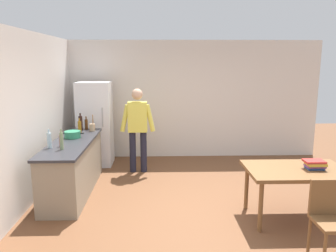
# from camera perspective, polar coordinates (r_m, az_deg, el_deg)

# --- Properties ---
(ground_plane) EXTENTS (14.00, 14.00, 0.00)m
(ground_plane) POSITION_cam_1_polar(r_m,az_deg,el_deg) (5.20, 4.54, -14.32)
(ground_plane) COLOR brown
(wall_back) EXTENTS (6.40, 0.12, 2.70)m
(wall_back) POSITION_cam_1_polar(r_m,az_deg,el_deg) (7.73, 2.28, 4.57)
(wall_back) COLOR silver
(wall_back) RESTS_ON ground_plane
(wall_left) EXTENTS (0.12, 5.60, 2.70)m
(wall_left) POSITION_cam_1_polar(r_m,az_deg,el_deg) (5.35, -24.34, 0.68)
(wall_left) COLOR silver
(wall_left) RESTS_ON ground_plane
(kitchen_counter) EXTENTS (0.64, 2.20, 0.90)m
(kitchen_counter) POSITION_cam_1_polar(r_m,az_deg,el_deg) (5.93, -16.03, -6.77)
(kitchen_counter) COLOR gray
(kitchen_counter) RESTS_ON ground_plane
(refrigerator) EXTENTS (0.70, 0.67, 1.80)m
(refrigerator) POSITION_cam_1_polar(r_m,az_deg,el_deg) (7.31, -12.43, 0.38)
(refrigerator) COLOR white
(refrigerator) RESTS_ON ground_plane
(person) EXTENTS (0.70, 0.22, 1.70)m
(person) POSITION_cam_1_polar(r_m,az_deg,el_deg) (6.64, -5.25, 0.21)
(person) COLOR #1E1E2D
(person) RESTS_ON ground_plane
(dining_table) EXTENTS (1.40, 0.90, 0.75)m
(dining_table) POSITION_cam_1_polar(r_m,az_deg,el_deg) (5.02, 21.29, -7.70)
(dining_table) COLOR brown
(dining_table) RESTS_ON ground_plane
(chair) EXTENTS (0.42, 0.42, 0.91)m
(chair) POSITION_cam_1_polar(r_m,az_deg,el_deg) (4.26, 26.32, -13.52)
(chair) COLOR brown
(chair) RESTS_ON ground_plane
(cooking_pot) EXTENTS (0.40, 0.28, 0.12)m
(cooking_pot) POSITION_cam_1_polar(r_m,az_deg,el_deg) (6.06, -16.15, -1.41)
(cooking_pot) COLOR #2D845B
(cooking_pot) RESTS_ON kitchen_counter
(utensil_jar) EXTENTS (0.11, 0.11, 0.32)m
(utensil_jar) POSITION_cam_1_polar(r_m,az_deg,el_deg) (6.55, -12.93, -0.17)
(utensil_jar) COLOR tan
(utensil_jar) RESTS_ON kitchen_counter
(bottle_water_clear) EXTENTS (0.07, 0.07, 0.30)m
(bottle_water_clear) POSITION_cam_1_polar(r_m,az_deg,el_deg) (5.44, -19.79, -2.32)
(bottle_water_clear) COLOR silver
(bottle_water_clear) RESTS_ON kitchen_counter
(bottle_sauce_red) EXTENTS (0.06, 0.06, 0.24)m
(bottle_sauce_red) POSITION_cam_1_polar(r_m,az_deg,el_deg) (5.49, -17.94, -2.40)
(bottle_sauce_red) COLOR #B22319
(bottle_sauce_red) RESTS_ON kitchen_counter
(bottle_oil_amber) EXTENTS (0.06, 0.06, 0.28)m
(bottle_oil_amber) POSITION_cam_1_polar(r_m,az_deg,el_deg) (6.43, -15.00, -0.13)
(bottle_oil_amber) COLOR #996619
(bottle_oil_amber) RESTS_ON kitchen_counter
(bottle_vinegar_tall) EXTENTS (0.06, 0.06, 0.32)m
(bottle_vinegar_tall) POSITION_cam_1_polar(r_m,az_deg,el_deg) (5.29, -17.89, -2.45)
(bottle_vinegar_tall) COLOR gray
(bottle_vinegar_tall) RESTS_ON kitchen_counter
(bottle_beer_brown) EXTENTS (0.06, 0.06, 0.26)m
(bottle_beer_brown) POSITION_cam_1_polar(r_m,az_deg,el_deg) (6.72, -13.91, 0.30)
(bottle_beer_brown) COLOR #5B3314
(bottle_beer_brown) RESTS_ON kitchen_counter
(bottle_wine_dark) EXTENTS (0.08, 0.08, 0.34)m
(bottle_wine_dark) POSITION_cam_1_polar(r_m,az_deg,el_deg) (6.66, -14.84, 0.50)
(bottle_wine_dark) COLOR black
(bottle_wine_dark) RESTS_ON kitchen_counter
(book_stack) EXTENTS (0.29, 0.20, 0.13)m
(book_stack) POSITION_cam_1_polar(r_m,az_deg,el_deg) (5.05, 24.00, -6.06)
(book_stack) COLOR #284C8E
(book_stack) RESTS_ON dining_table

